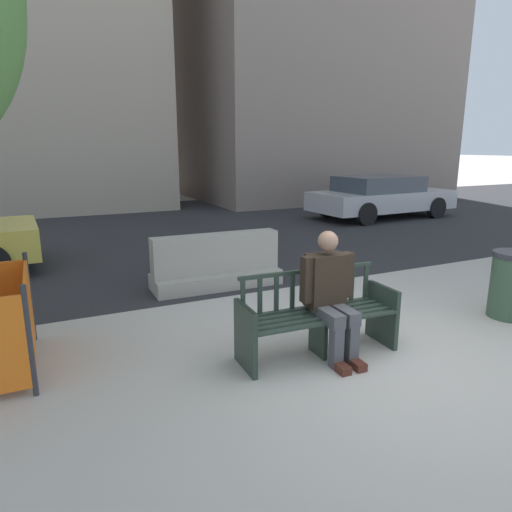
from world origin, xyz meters
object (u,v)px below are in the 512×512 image
(seated_person, at_px, (330,292))
(car_sedan_mid, at_px, (381,196))
(street_bench, at_px, (317,318))
(trash_bin, at_px, (512,285))
(jersey_barrier_centre, at_px, (216,265))

(seated_person, bearing_deg, car_sedan_mid, 46.47)
(seated_person, bearing_deg, street_bench, 150.08)
(car_sedan_mid, height_order, trash_bin, car_sedan_mid)
(seated_person, bearing_deg, jersey_barrier_centre, 94.20)
(seated_person, bearing_deg, trash_bin, -2.18)
(street_bench, bearing_deg, trash_bin, -3.35)
(jersey_barrier_centre, relative_size, car_sedan_mid, 0.44)
(seated_person, height_order, jersey_barrier_centre, seated_person)
(street_bench, bearing_deg, car_sedan_mid, 45.78)
(trash_bin, bearing_deg, jersey_barrier_centre, 135.57)
(seated_person, height_order, car_sedan_mid, seated_person)
(street_bench, height_order, jersey_barrier_centre, street_bench)
(seated_person, relative_size, car_sedan_mid, 0.29)
(seated_person, xyz_separation_m, jersey_barrier_centre, (-0.20, 2.77, -0.35))
(street_bench, height_order, car_sedan_mid, car_sedan_mid)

